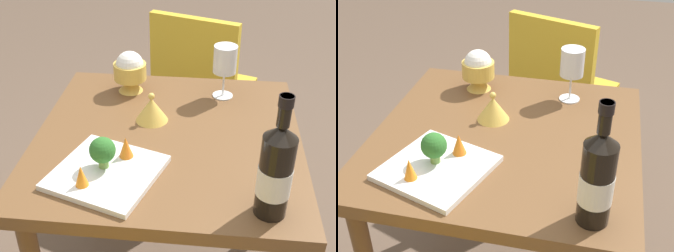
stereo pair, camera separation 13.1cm
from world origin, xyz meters
TOP-DOWN VIEW (x-y plane):
  - dining_table at (0.00, 0.00)m, footprint 0.77×0.77m
  - chair_by_wall at (-0.80, 0.06)m, footprint 0.51×0.51m
  - wine_bottle at (0.30, 0.27)m, footprint 0.08×0.08m
  - wine_glass at (-0.26, 0.16)m, footprint 0.08×0.08m
  - rice_bowl at (-0.26, -0.16)m, footprint 0.11×0.11m
  - rice_bowl_lid at (-0.08, -0.06)m, footprint 0.10×0.10m
  - serving_plate at (0.20, -0.14)m, footprint 0.32×0.32m
  - broccoli_floret at (0.19, -0.15)m, footprint 0.07×0.07m
  - carrot_garnish_left at (0.14, -0.10)m, footprint 0.04×0.04m
  - carrot_garnish_right at (0.27, -0.18)m, footprint 0.03×0.03m

SIDE VIEW (x-z plane):
  - chair_by_wall at x=-0.80m, z-range 0.10..0.95m
  - dining_table at x=0.00m, z-range 0.27..1.01m
  - serving_plate at x=0.20m, z-range 0.74..0.76m
  - rice_bowl_lid at x=-0.08m, z-range 0.73..0.83m
  - carrot_garnish_right at x=0.27m, z-range 0.76..0.81m
  - carrot_garnish_left at x=0.14m, z-range 0.76..0.82m
  - broccoli_floret at x=0.19m, z-range 0.76..0.85m
  - rice_bowl at x=-0.26m, z-range 0.74..0.89m
  - wine_bottle at x=0.30m, z-range 0.71..1.01m
  - wine_glass at x=-0.26m, z-range 0.78..0.96m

